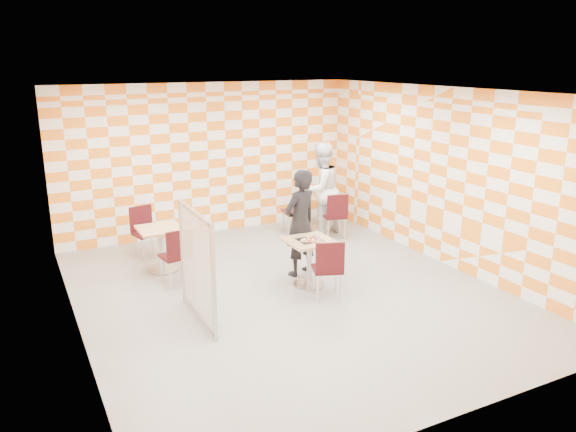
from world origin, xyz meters
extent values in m
plane|color=gray|center=(0.00, 0.00, 0.00)|extent=(7.00, 7.00, 0.00)
plane|color=white|center=(0.00, 0.00, 3.00)|extent=(7.00, 7.00, 0.00)
plane|color=white|center=(0.00, 3.50, 1.50)|extent=(6.00, 0.00, 6.00)
plane|color=white|center=(-3.00, 0.00, 1.50)|extent=(0.00, 7.00, 7.00)
plane|color=white|center=(3.00, 0.00, 1.50)|extent=(0.00, 7.00, 7.00)
cube|color=tan|center=(0.42, 0.11, 0.73)|extent=(0.70, 0.70, 0.04)
cylinder|color=#A5A5AA|center=(0.42, 0.11, 0.37)|extent=(0.08, 0.08, 0.70)
cylinder|color=#A5A5AA|center=(0.42, 0.11, 0.01)|extent=(0.50, 0.50, 0.03)
cube|color=tan|center=(2.07, 2.63, 0.73)|extent=(0.70, 0.70, 0.04)
cylinder|color=#A5A5AA|center=(2.07, 2.63, 0.37)|extent=(0.08, 0.08, 0.70)
cylinder|color=#A5A5AA|center=(2.07, 2.63, 0.01)|extent=(0.50, 0.50, 0.03)
cube|color=tan|center=(-1.47, 1.78, 0.73)|extent=(0.70, 0.70, 0.04)
cylinder|color=#A5A5AA|center=(-1.47, 1.78, 0.37)|extent=(0.08, 0.08, 0.70)
cylinder|color=#A5A5AA|center=(-1.47, 1.78, 0.01)|extent=(0.50, 0.50, 0.03)
cube|color=#360A0E|center=(0.43, -0.42, 0.45)|extent=(0.54, 0.54, 0.04)
cube|color=#360A0E|center=(0.36, -0.61, 0.70)|extent=(0.41, 0.18, 0.45)
cylinder|color=silver|center=(0.65, -0.32, 0.21)|extent=(0.03, 0.03, 0.43)
cylinder|color=silver|center=(0.33, -0.20, 0.21)|extent=(0.03, 0.03, 0.43)
cylinder|color=silver|center=(0.53, -0.64, 0.21)|extent=(0.03, 0.03, 0.43)
cylinder|color=silver|center=(0.21, -0.52, 0.21)|extent=(0.03, 0.03, 0.43)
cube|color=#360A0E|center=(2.04, 2.00, 0.45)|extent=(0.51, 0.51, 0.04)
cube|color=#360A0E|center=(1.99, 1.81, 0.70)|extent=(0.42, 0.14, 0.45)
cylinder|color=silver|center=(2.24, 2.13, 0.21)|extent=(0.03, 0.03, 0.43)
cylinder|color=silver|center=(1.91, 2.21, 0.21)|extent=(0.03, 0.03, 0.43)
cylinder|color=silver|center=(2.16, 1.79, 0.21)|extent=(0.03, 0.03, 0.43)
cylinder|color=silver|center=(1.83, 1.88, 0.21)|extent=(0.03, 0.03, 0.43)
cube|color=#360A0E|center=(1.48, 2.67, 0.45)|extent=(0.49, 0.49, 0.04)
cube|color=#360A0E|center=(1.68, 2.63, 0.70)|extent=(0.11, 0.42, 0.45)
cylinder|color=silver|center=(1.34, 2.86, 0.21)|extent=(0.03, 0.03, 0.43)
cylinder|color=silver|center=(1.29, 2.53, 0.21)|extent=(0.03, 0.03, 0.43)
cylinder|color=silver|center=(1.68, 2.80, 0.21)|extent=(0.03, 0.03, 0.43)
cylinder|color=silver|center=(1.62, 2.47, 0.21)|extent=(0.03, 0.03, 0.43)
cube|color=#360A0E|center=(-1.41, 1.14, 0.45)|extent=(0.47, 0.47, 0.04)
cube|color=#360A0E|center=(-1.38, 0.94, 0.70)|extent=(0.42, 0.09, 0.45)
cylinder|color=silver|center=(-1.26, 1.33, 0.21)|extent=(0.03, 0.03, 0.43)
cylinder|color=silver|center=(-1.60, 1.29, 0.21)|extent=(0.03, 0.03, 0.43)
cylinder|color=silver|center=(-1.22, 1.00, 0.21)|extent=(0.03, 0.03, 0.43)
cylinder|color=silver|center=(-1.56, 0.95, 0.21)|extent=(0.03, 0.03, 0.43)
cube|color=#360A0E|center=(-1.53, 2.50, 0.45)|extent=(0.50, 0.50, 0.04)
cube|color=#360A0E|center=(-1.57, 2.70, 0.70)|extent=(0.42, 0.13, 0.45)
cylinder|color=silver|center=(-1.66, 2.30, 0.21)|extent=(0.03, 0.03, 0.43)
cylinder|color=silver|center=(-1.33, 2.37, 0.21)|extent=(0.03, 0.03, 0.43)
cylinder|color=silver|center=(-1.73, 2.63, 0.21)|extent=(0.03, 0.03, 0.43)
cylinder|color=silver|center=(-1.40, 2.70, 0.21)|extent=(0.03, 0.03, 0.43)
cube|color=white|center=(-1.50, -0.28, 0.80)|extent=(0.02, 1.30, 1.40)
cube|color=#B2B2B7|center=(-1.50, -0.28, 1.52)|extent=(0.05, 1.30, 0.05)
cube|color=#B2B2B7|center=(-1.50, -0.28, 0.08)|extent=(0.05, 1.30, 0.05)
cube|color=#B2B2B7|center=(-1.50, -0.93, 0.80)|extent=(0.05, 0.05, 1.50)
cylinder|color=#B2B2B7|center=(-1.50, -0.93, 0.03)|extent=(0.08, 0.08, 0.05)
cube|color=#B2B2B7|center=(-1.50, 0.37, 0.80)|extent=(0.05, 0.05, 1.50)
cylinder|color=#B2B2B7|center=(-1.50, 0.37, 0.03)|extent=(0.08, 0.08, 0.05)
imported|color=black|center=(0.53, 0.60, 0.88)|extent=(0.74, 0.60, 1.75)
imported|color=white|center=(1.94, 2.36, 0.93)|extent=(1.03, 0.88, 1.85)
cube|color=silver|center=(0.42, 0.09, 0.75)|extent=(0.38, 0.34, 0.01)
cone|color=tan|center=(0.42, 0.09, 0.77)|extent=(0.40, 0.40, 0.02)
cone|color=#F2D88C|center=(0.42, 0.11, 0.78)|extent=(0.33, 0.33, 0.01)
cylinder|color=maroon|center=(0.36, -0.01, 0.79)|extent=(0.04, 0.04, 0.01)
cylinder|color=maroon|center=(0.47, 0.00, 0.79)|extent=(0.04, 0.04, 0.01)
cylinder|color=maroon|center=(0.42, 0.07, 0.79)|extent=(0.04, 0.04, 0.01)
cylinder|color=maroon|center=(0.37, 0.12, 0.79)|extent=(0.04, 0.04, 0.01)
cylinder|color=maroon|center=(0.48, 0.10, 0.79)|extent=(0.04, 0.04, 0.01)
torus|color=black|center=(0.47, 0.06, 0.79)|extent=(0.03, 0.03, 0.01)
torus|color=black|center=(0.40, 0.03, 0.79)|extent=(0.03, 0.03, 0.01)
torus|color=black|center=(0.44, 0.13, 0.79)|extent=(0.03, 0.03, 0.01)
torus|color=black|center=(0.35, 0.07, 0.79)|extent=(0.03, 0.03, 0.01)
cylinder|color=white|center=(1.90, 2.79, 0.83)|extent=(0.06, 0.06, 0.16)
cylinder|color=red|center=(1.90, 2.79, 0.93)|extent=(0.04, 0.04, 0.04)
cylinder|color=black|center=(2.24, 2.74, 0.85)|extent=(0.07, 0.07, 0.20)
cylinder|color=red|center=(2.24, 2.74, 0.96)|extent=(0.03, 0.03, 0.03)
camera|label=1|loc=(-3.59, -7.05, 3.45)|focal=35.00mm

